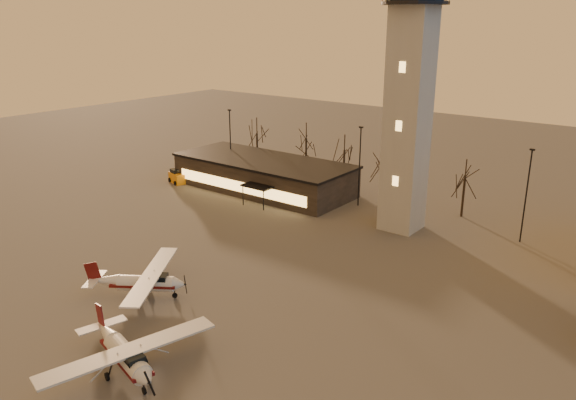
{
  "coord_description": "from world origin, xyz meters",
  "views": [
    {
      "loc": [
        26.34,
        -25.06,
        22.72
      ],
      "look_at": [
        -3.05,
        13.0,
        7.1
      ],
      "focal_mm": 35.0,
      "sensor_mm": 36.0,
      "label": 1
    }
  ],
  "objects_px": {
    "control_tower": "(410,82)",
    "cessna_rear": "(148,286)",
    "cessna_front": "(128,362)",
    "terminal": "(263,175)",
    "service_cart": "(178,178)"
  },
  "relations": [
    {
      "from": "control_tower",
      "to": "service_cart",
      "type": "xyz_separation_m",
      "value": [
        -34.06,
        -2.98,
        -15.58
      ]
    },
    {
      "from": "terminal",
      "to": "cessna_rear",
      "type": "distance_m",
      "value": 32.79
    },
    {
      "from": "cessna_rear",
      "to": "service_cart",
      "type": "bearing_deg",
      "value": 100.2
    },
    {
      "from": "terminal",
      "to": "cessna_rear",
      "type": "relative_size",
      "value": 2.46
    },
    {
      "from": "cessna_rear",
      "to": "service_cart",
      "type": "distance_m",
      "value": 35.33
    },
    {
      "from": "control_tower",
      "to": "cessna_rear",
      "type": "bearing_deg",
      "value": -108.37
    },
    {
      "from": "cessna_front",
      "to": "service_cart",
      "type": "bearing_deg",
      "value": 149.1
    },
    {
      "from": "cessna_front",
      "to": "cessna_rear",
      "type": "relative_size",
      "value": 1.15
    },
    {
      "from": "service_cart",
      "to": "cessna_front",
      "type": "bearing_deg",
      "value": -26.78
    },
    {
      "from": "terminal",
      "to": "control_tower",
      "type": "bearing_deg",
      "value": -5.15
    },
    {
      "from": "cessna_front",
      "to": "service_cart",
      "type": "relative_size",
      "value": 3.43
    },
    {
      "from": "control_tower",
      "to": "cessna_rear",
      "type": "xyz_separation_m",
      "value": [
        -9.39,
        -28.27,
        -15.24
      ]
    },
    {
      "from": "terminal",
      "to": "service_cart",
      "type": "relative_size",
      "value": 7.33
    },
    {
      "from": "control_tower",
      "to": "terminal",
      "type": "distance_m",
      "value": 26.24
    },
    {
      "from": "service_cart",
      "to": "control_tower",
      "type": "bearing_deg",
      "value": 23.85
    }
  ]
}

